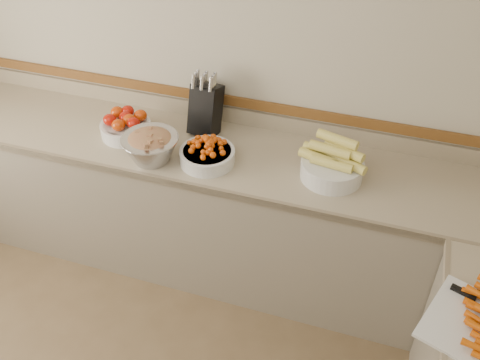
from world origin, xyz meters
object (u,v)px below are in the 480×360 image
(cherry_tomato_bowl, at_px, (207,154))
(rhubarb_bowl, at_px, (151,146))
(knife_block, at_px, (205,108))
(tomato_bowl, at_px, (126,125))
(corn_bowl, at_px, (332,165))

(cherry_tomato_bowl, distance_m, rhubarb_bowl, 0.31)
(knife_block, distance_m, tomato_bowl, 0.48)
(knife_block, xyz_separation_m, tomato_bowl, (-0.43, -0.18, -0.09))
(tomato_bowl, bearing_deg, corn_bowl, -1.11)
(tomato_bowl, relative_size, rhubarb_bowl, 0.94)
(knife_block, relative_size, corn_bowl, 1.06)
(cherry_tomato_bowl, distance_m, corn_bowl, 0.67)
(tomato_bowl, height_order, rhubarb_bowl, rhubarb_bowl)
(knife_block, bearing_deg, tomato_bowl, -157.25)
(corn_bowl, bearing_deg, tomato_bowl, 178.89)
(tomato_bowl, xyz_separation_m, corn_bowl, (1.21, -0.02, 0.02))
(tomato_bowl, height_order, corn_bowl, corn_bowl)
(knife_block, relative_size, rhubarb_bowl, 1.24)
(rhubarb_bowl, bearing_deg, cherry_tomato_bowl, 14.07)
(tomato_bowl, bearing_deg, knife_block, 22.75)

